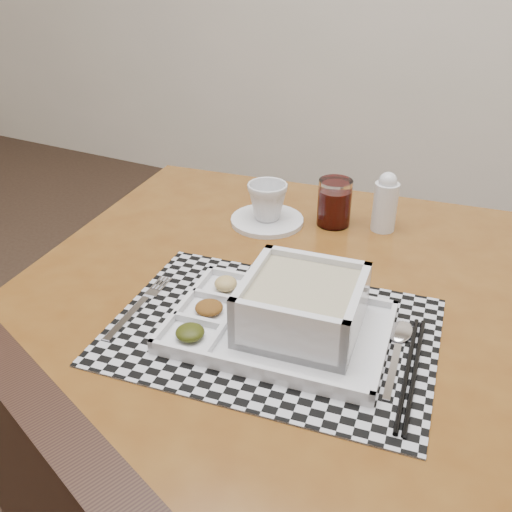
# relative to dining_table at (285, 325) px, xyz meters

# --- Properties ---
(dining_table) EXTENTS (1.03, 1.03, 0.69)m
(dining_table) POSITION_rel_dining_table_xyz_m (0.00, 0.00, 0.00)
(dining_table) COLOR #5C3210
(dining_table) RESTS_ON ground
(placemat) EXTENTS (0.52, 0.40, 0.00)m
(placemat) POSITION_rel_dining_table_xyz_m (0.03, -0.11, 0.07)
(placemat) COLOR #ADADB5
(placemat) RESTS_ON dining_table
(serving_tray) EXTENTS (0.35, 0.26, 0.09)m
(serving_tray) POSITION_rel_dining_table_xyz_m (0.06, -0.10, 0.11)
(serving_tray) COLOR silver
(serving_tray) RESTS_ON placemat
(fork) EXTENTS (0.04, 0.19, 0.00)m
(fork) POSITION_rel_dining_table_xyz_m (-0.19, -0.15, 0.08)
(fork) COLOR silver
(fork) RESTS_ON placemat
(spoon) EXTENTS (0.04, 0.18, 0.01)m
(spoon) POSITION_rel_dining_table_xyz_m (0.20, -0.04, 0.08)
(spoon) COLOR silver
(spoon) RESTS_ON placemat
(chopsticks) EXTENTS (0.05, 0.24, 0.01)m
(chopsticks) POSITION_rel_dining_table_xyz_m (0.24, -0.11, 0.08)
(chopsticks) COLOR black
(chopsticks) RESTS_ON placemat
(saucer) EXTENTS (0.15, 0.15, 0.01)m
(saucer) POSITION_rel_dining_table_xyz_m (-0.14, 0.22, 0.08)
(saucer) COLOR silver
(saucer) RESTS_ON dining_table
(cup) EXTENTS (0.09, 0.09, 0.08)m
(cup) POSITION_rel_dining_table_xyz_m (-0.14, 0.22, 0.12)
(cup) COLOR silver
(cup) RESTS_ON saucer
(juice_glass) EXTENTS (0.07, 0.07, 0.10)m
(juice_glass) POSITION_rel_dining_table_xyz_m (-0.02, 0.27, 0.12)
(juice_glass) COLOR white
(juice_glass) RESTS_ON dining_table
(creamer_bottle) EXTENTS (0.05, 0.05, 0.12)m
(creamer_bottle) POSITION_rel_dining_table_xyz_m (0.08, 0.30, 0.13)
(creamer_bottle) COLOR silver
(creamer_bottle) RESTS_ON dining_table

